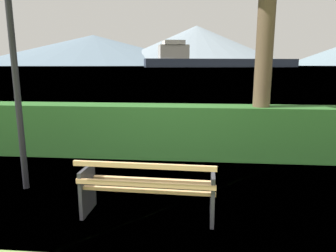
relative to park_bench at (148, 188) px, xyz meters
The scene contains 7 objects.
ground_plane 0.43m from the park_bench, 87.83° to the left, with size 1400.00×1400.00×0.00m, color olive.
water_surface 309.09m from the park_bench, 90.00° to the left, with size 620.00×620.00×0.00m, color slate.
park_bench is the anchor object (origin of this frame).
hedge_row 2.91m from the park_bench, 89.95° to the left, with size 13.17×0.74×1.19m, color #285B23.
lamp_post 3.14m from the park_bench, 159.87° to the left, with size 0.30×0.30×3.62m.
cargo_ship_large 232.50m from the park_bench, 87.28° to the left, with size 117.20×44.30×19.07m.
distant_hills 569.26m from the park_bench, 94.04° to the left, with size 849.21×437.65×69.16m.
Camera 1 is at (0.63, -3.93, 2.09)m, focal length 32.59 mm.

